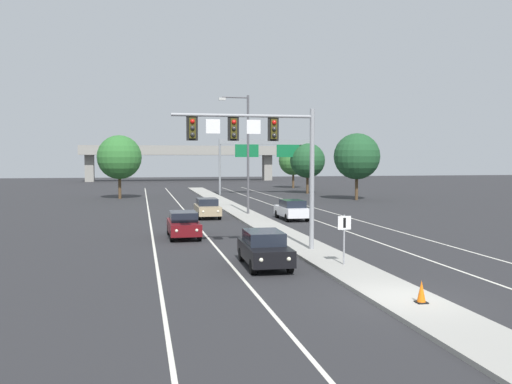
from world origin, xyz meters
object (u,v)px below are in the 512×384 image
car_oncoming_tan (207,208)px  tree_far_left_c (119,157)px  car_receding_white (292,209)px  tree_far_right_a (308,161)px  median_sign_post (344,232)px  tree_far_right_c (357,156)px  car_oncoming_darkred (183,224)px  street_lamp_median (245,147)px  highway_sign_gantry (267,149)px  car_oncoming_black (264,248)px  tree_far_right_b (293,161)px  overhead_signal_mast (264,145)px  traffic_cone_median_nose (421,292)px

car_oncoming_tan → tree_far_left_c: size_ratio=0.58×
car_receding_white → tree_far_right_a: 33.65m
median_sign_post → tree_far_right_c: bearing=67.2°
median_sign_post → car_oncoming_darkred: 12.57m
median_sign_post → street_lamp_median: street_lamp_median is taller
tree_far_right_c → highway_sign_gantry: bearing=122.2°
car_oncoming_darkred → car_oncoming_tan: (2.77, 11.07, 0.00)m
car_oncoming_darkred → street_lamp_median: bearing=63.4°
car_oncoming_black → car_oncoming_tan: (-0.07, 20.95, 0.00)m
tree_far_right_b → car_receding_white: bearing=-105.8°
median_sign_post → tree_far_right_c: tree_far_right_c is taller
overhead_signal_mast → tree_far_right_a: size_ratio=1.04×
median_sign_post → street_lamp_median: bearing=90.1°
car_receding_white → traffic_cone_median_nose: (-2.83, -25.85, -0.31)m
median_sign_post → tree_far_right_c: 41.34m
traffic_cone_median_nose → tree_far_right_a: (13.82, 57.43, 4.07)m
highway_sign_gantry → tree_far_right_b: size_ratio=1.92×
tree_far_left_c → overhead_signal_mast: bearing=-78.3°
car_oncoming_darkred → traffic_cone_median_nose: (6.32, -17.58, -0.31)m
car_oncoming_tan → highway_sign_gantry: (11.57, 28.46, 5.34)m
car_oncoming_tan → tree_far_right_c: (19.42, 16.00, 4.28)m
street_lamp_median → car_oncoming_darkred: street_lamp_median is taller
traffic_cone_median_nose → tree_far_right_a: 59.21m
car_oncoming_tan → car_oncoming_darkred: bearing=-104.0°
highway_sign_gantry → tree_far_right_a: 6.02m
tree_far_right_b → tree_far_right_a: (-1.98, -14.39, 0.05)m
car_receding_white → tree_far_right_c: 23.28m
tree_far_left_c → tree_far_right_c: size_ratio=0.98×
car_oncoming_darkred → median_sign_post: bearing=-60.3°
overhead_signal_mast → car_oncoming_black: 5.78m
car_oncoming_tan → traffic_cone_median_nose: size_ratio=6.05×
tree_far_right_b → tree_far_right_a: size_ratio=0.99×
car_receding_white → street_lamp_median: bearing=126.1°
median_sign_post → car_receding_white: 19.40m
car_oncoming_darkred → traffic_cone_median_nose: 18.68m
car_oncoming_tan → traffic_cone_median_nose: car_oncoming_tan is taller
street_lamp_median → traffic_cone_median_nose: size_ratio=13.51×
car_oncoming_black → tree_far_left_c: (-7.85, 44.64, 4.18)m
street_lamp_median → car_oncoming_black: (-3.35, -22.22, -4.97)m
overhead_signal_mast → car_oncoming_darkred: 8.81m
street_lamp_median → traffic_cone_median_nose: (0.13, -29.91, -5.29)m
tree_far_left_c → tree_far_right_a: size_ratio=1.09×
tree_far_right_b → highway_sign_gantry: bearing=-117.8°
car_oncoming_black → highway_sign_gantry: bearing=76.9°
median_sign_post → car_receding_white: bearing=81.3°
car_oncoming_tan → tree_far_left_c: (-7.78, 23.69, 4.18)m
median_sign_post → tree_far_right_a: bearing=74.7°
tree_far_right_b → tree_far_right_c: tree_far_right_c is taller
tree_far_right_b → car_oncoming_tan: bearing=-114.1°
car_oncoming_black → tree_far_right_b: tree_far_right_b is taller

